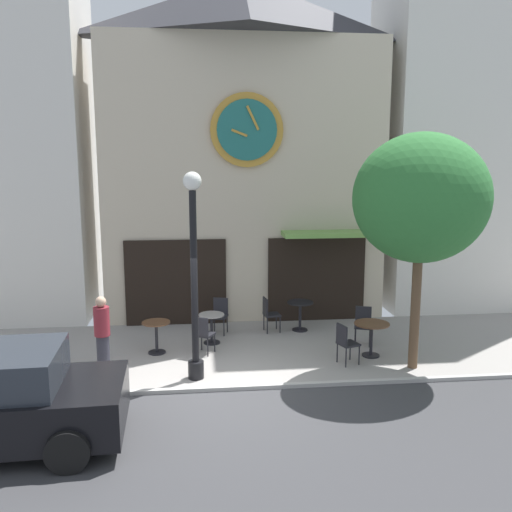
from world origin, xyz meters
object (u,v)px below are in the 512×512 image
(pedestrian_maroon, at_px, (102,335))
(cafe_chair_near_tree, at_px, (345,341))
(street_lamp, at_px, (194,277))
(cafe_chair_under_awning, at_px, (220,313))
(cafe_table_center, at_px, (300,311))
(street_tree, at_px, (421,199))
(cafe_chair_mid_row, at_px, (363,322))
(cafe_chair_facing_street, at_px, (203,332))
(cafe_chair_corner, at_px, (269,312))
(cafe_table_rightmost, at_px, (212,324))
(cafe_table_center_left, at_px, (156,332))
(cafe_table_near_door, at_px, (372,331))

(pedestrian_maroon, bearing_deg, cafe_chair_near_tree, 0.57)
(street_lamp, bearing_deg, cafe_chair_under_awning, 78.04)
(street_lamp, height_order, cafe_table_center, street_lamp)
(street_tree, height_order, cafe_chair_near_tree, street_tree)
(cafe_chair_mid_row, bearing_deg, cafe_table_center, 138.22)
(cafe_table_center, relative_size, pedestrian_maroon, 0.46)
(cafe_table_center, height_order, cafe_chair_under_awning, cafe_chair_under_awning)
(cafe_chair_facing_street, relative_size, pedestrian_maroon, 0.54)
(cafe_table_center, distance_m, cafe_chair_corner, 0.82)
(cafe_chair_near_tree, bearing_deg, cafe_table_center, 102.12)
(cafe_table_rightmost, xyz_separation_m, cafe_chair_under_awning, (0.23, 0.78, 0.05))
(cafe_table_center_left, relative_size, cafe_table_near_door, 0.94)
(cafe_table_near_door, distance_m, cafe_chair_corner, 2.88)
(cafe_table_near_door, bearing_deg, street_tree, -48.85)
(cafe_chair_corner, height_order, cafe_chair_under_awning, same)
(cafe_chair_mid_row, xyz_separation_m, cafe_chair_facing_street, (-3.85, -0.34, 0.00))
(cafe_chair_facing_street, distance_m, pedestrian_maroon, 2.30)
(cafe_table_center_left, relative_size, cafe_chair_corner, 0.83)
(cafe_chair_mid_row, distance_m, cafe_chair_facing_street, 3.87)
(cafe_table_rightmost, relative_size, cafe_chair_mid_row, 0.81)
(cafe_table_rightmost, height_order, cafe_chair_mid_row, cafe_chair_mid_row)
(cafe_table_center, relative_size, cafe_chair_under_awning, 0.85)
(cafe_table_near_door, xyz_separation_m, pedestrian_maroon, (-5.83, -0.48, 0.29))
(cafe_table_near_door, bearing_deg, cafe_chair_under_awning, 148.38)
(street_lamp, xyz_separation_m, cafe_table_center_left, (-0.89, 1.57, -1.62))
(street_tree, xyz_separation_m, cafe_chair_under_awning, (-4.00, 2.82, -3.08))
(street_tree, distance_m, cafe_chair_near_tree, 3.40)
(street_lamp, height_order, cafe_table_rightmost, street_lamp)
(cafe_chair_under_awning, bearing_deg, pedestrian_maroon, -134.75)
(cafe_table_center_left, bearing_deg, cafe_table_rightmost, 23.35)
(cafe_table_center, distance_m, cafe_chair_mid_row, 1.76)
(cafe_chair_near_tree, height_order, cafe_chair_under_awning, same)
(street_tree, relative_size, cafe_chair_facing_street, 5.50)
(cafe_table_near_door, relative_size, cafe_chair_corner, 0.88)
(cafe_table_near_door, height_order, pedestrian_maroon, pedestrian_maroon)
(cafe_table_center_left, bearing_deg, street_tree, -15.09)
(cafe_chair_facing_street, height_order, cafe_chair_under_awning, same)
(street_tree, xyz_separation_m, pedestrian_maroon, (-6.51, 0.29, -2.75))
(cafe_table_center, distance_m, pedestrian_maroon, 5.24)
(cafe_table_rightmost, distance_m, cafe_chair_near_tree, 3.31)
(cafe_chair_corner, bearing_deg, street_tree, -45.26)
(cafe_table_rightmost, relative_size, cafe_table_near_door, 0.92)
(cafe_table_near_door, height_order, cafe_chair_near_tree, cafe_chair_near_tree)
(cafe_chair_facing_street, xyz_separation_m, pedestrian_maroon, (-2.05, -0.99, 0.33))
(cafe_table_center, distance_m, cafe_chair_facing_street, 2.95)
(cafe_table_near_door, bearing_deg, cafe_table_center_left, 171.57)
(cafe_table_center, distance_m, cafe_chair_near_tree, 2.51)
(cafe_table_rightmost, distance_m, cafe_chair_corner, 1.66)
(cafe_table_near_door, distance_m, cafe_chair_facing_street, 3.82)
(street_tree, distance_m, cafe_chair_facing_street, 5.57)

